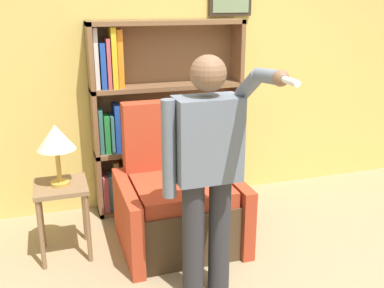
% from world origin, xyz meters
% --- Properties ---
extents(wall_back, '(8.00, 0.11, 2.80)m').
position_xyz_m(wall_back, '(0.00, 2.03, 1.40)').
color(wall_back, '#E0C160').
rests_on(wall_back, ground_plane).
extents(bookcase, '(1.43, 0.28, 1.80)m').
position_xyz_m(bookcase, '(-0.32, 1.87, 0.88)').
color(bookcase, brown).
rests_on(bookcase, ground_plane).
extents(armchair, '(0.98, 0.87, 1.16)m').
position_xyz_m(armchair, '(-0.29, 1.13, 0.37)').
color(armchair, '#4C3823').
rests_on(armchair, ground_plane).
extents(person_standing, '(0.57, 0.78, 1.67)m').
position_xyz_m(person_standing, '(-0.30, 0.38, 0.96)').
color(person_standing, '#2D2D33').
rests_on(person_standing, ground_plane).
extents(side_table, '(0.40, 0.40, 0.61)m').
position_xyz_m(side_table, '(-1.22, 1.20, 0.49)').
color(side_table, '#846647').
rests_on(side_table, ground_plane).
extents(table_lamp, '(0.29, 0.29, 0.48)m').
position_xyz_m(table_lamp, '(-1.22, 1.20, 0.98)').
color(table_lamp, gold).
rests_on(table_lamp, side_table).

